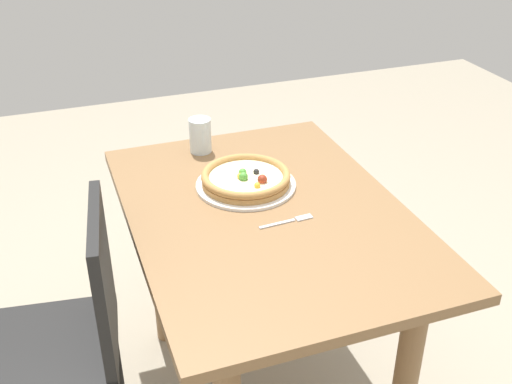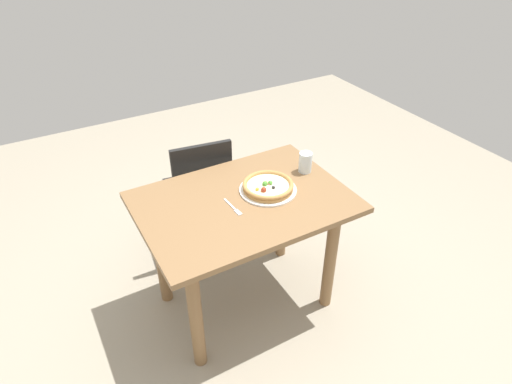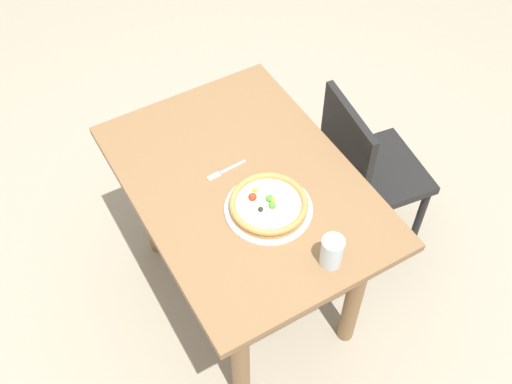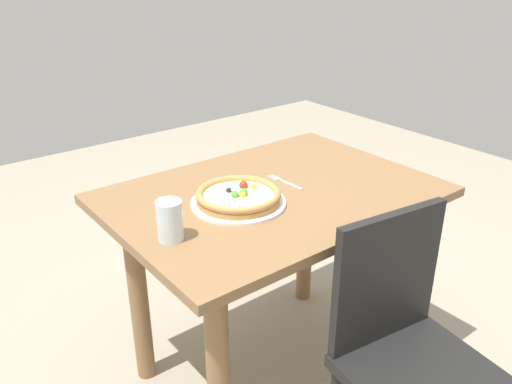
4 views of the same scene
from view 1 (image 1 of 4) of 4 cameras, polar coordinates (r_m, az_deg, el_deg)
name	(u,v)px [view 1 (image 1 of 4)]	position (r m, az deg, el deg)	size (l,w,h in m)	color
dining_table	(266,251)	(1.92, 0.95, -5.40)	(1.11, 0.79, 0.77)	olive
chair_near	(69,336)	(1.92, -16.70, -12.44)	(0.45, 0.45, 0.88)	black
plate	(246,185)	(1.96, -0.93, 0.66)	(0.31, 0.31, 0.01)	white
pizza	(246,178)	(1.95, -0.93, 1.31)	(0.28, 0.28, 0.05)	#B78447
fork	(291,221)	(1.79, 3.17, -2.63)	(0.03, 0.17, 0.00)	silver
drinking_glass	(200,135)	(2.17, -5.10, 5.16)	(0.08, 0.08, 0.12)	silver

